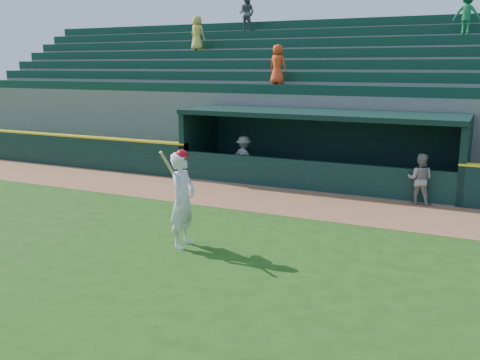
% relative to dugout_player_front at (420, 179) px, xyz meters
% --- Properties ---
extents(ground, '(120.00, 120.00, 0.00)m').
position_rel_dugout_player_front_xyz_m(ground, '(-3.51, -6.31, -0.75)').
color(ground, '#214B12').
rests_on(ground, ground).
extents(warning_track, '(40.00, 3.00, 0.01)m').
position_rel_dugout_player_front_xyz_m(warning_track, '(-3.51, -1.41, -0.74)').
color(warning_track, '#965F3C').
rests_on(warning_track, ground).
extents(field_wall_left, '(15.50, 0.30, 1.20)m').
position_rel_dugout_player_front_xyz_m(field_wall_left, '(-15.76, 0.24, -0.15)').
color(field_wall_left, black).
rests_on(field_wall_left, ground).
extents(wall_stripe_left, '(15.50, 0.32, 0.06)m').
position_rel_dugout_player_front_xyz_m(wall_stripe_left, '(-15.76, 0.24, 0.48)').
color(wall_stripe_left, yellow).
rests_on(wall_stripe_left, field_wall_left).
extents(dugout_player_front, '(0.74, 0.59, 1.49)m').
position_rel_dugout_player_front_xyz_m(dugout_player_front, '(0.00, 0.00, 0.00)').
color(dugout_player_front, gray).
rests_on(dugout_player_front, ground).
extents(dugout_player_inside, '(1.10, 0.80, 1.53)m').
position_rel_dugout_player_front_xyz_m(dugout_player_inside, '(-6.10, 1.00, 0.02)').
color(dugout_player_inside, '#A2A29D').
rests_on(dugout_player_inside, ground).
extents(dugout, '(9.40, 2.80, 2.46)m').
position_rel_dugout_player_front_xyz_m(dugout, '(-3.51, 1.69, 0.61)').
color(dugout, slate).
rests_on(dugout, ground).
extents(stands, '(34.50, 6.25, 7.15)m').
position_rel_dugout_player_front_xyz_m(stands, '(-3.49, 6.26, 1.65)').
color(stands, slate).
rests_on(stands, ground).
extents(batter_at_plate, '(0.56, 0.88, 2.20)m').
position_rel_dugout_player_front_xyz_m(batter_at_plate, '(-4.22, -6.14, 0.34)').
color(batter_at_plate, white).
rests_on(batter_at_plate, ground).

